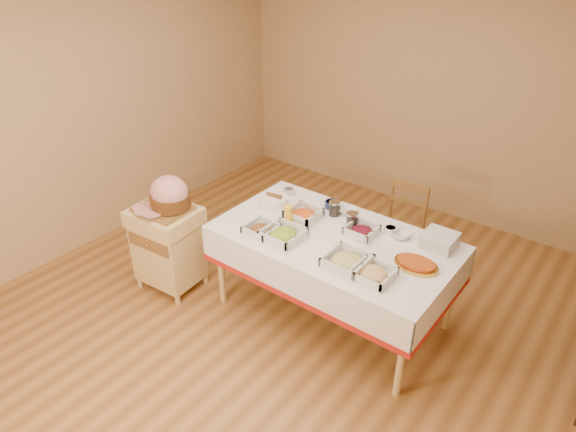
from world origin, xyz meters
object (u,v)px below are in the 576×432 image
at_px(ham_on_board, 169,196).
at_px(bread_basket, 274,201).
at_px(dining_table, 333,254).
at_px(mustard_bottle, 289,214).
at_px(preserve_jar_right, 352,220).
at_px(plate_stack, 439,240).
at_px(dining_chair, 401,228).
at_px(butcher_cart, 168,244).
at_px(preserve_jar_left, 335,209).
at_px(brass_platter, 416,264).

xyz_separation_m(ham_on_board, bread_basket, (0.63, 0.59, -0.09)).
bearing_deg(dining_table, mustard_bottle, -170.51).
xyz_separation_m(preserve_jar_right, plate_stack, (0.65, 0.15, -0.00)).
distance_m(dining_table, dining_chair, 0.94).
distance_m(dining_table, plate_stack, 0.79).
relative_size(dining_chair, mustard_bottle, 4.33).
bearing_deg(dining_table, butcher_cart, -158.50).
xyz_separation_m(ham_on_board, preserve_jar_left, (1.11, 0.77, -0.08)).
height_order(butcher_cart, ham_on_board, ham_on_board).
relative_size(preserve_jar_left, mustard_bottle, 0.63).
height_order(butcher_cart, brass_platter, brass_platter).
bearing_deg(preserve_jar_left, dining_chair, 64.50).
bearing_deg(dining_chair, preserve_jar_right, -98.23).
height_order(dining_chair, preserve_jar_left, preserve_jar_left).
bearing_deg(dining_table, plate_stack, 27.71).
distance_m(butcher_cart, preserve_jar_right, 1.59).
height_order(dining_table, preserve_jar_left, preserve_jar_left).
bearing_deg(brass_platter, dining_table, -178.72).
relative_size(preserve_jar_left, preserve_jar_right, 1.03).
xyz_separation_m(dining_chair, preserve_jar_left, (-0.31, -0.64, 0.38)).
bearing_deg(preserve_jar_left, dining_table, -56.83).
bearing_deg(preserve_jar_right, brass_platter, -16.93).
height_order(dining_chair, mustard_bottle, mustard_bottle).
relative_size(butcher_cart, bread_basket, 3.21).
distance_m(dining_chair, plate_stack, 0.87).
relative_size(preserve_jar_left, plate_stack, 0.52).
distance_m(preserve_jar_right, plate_stack, 0.67).
bearing_deg(preserve_jar_right, preserve_jar_left, 161.61).
relative_size(dining_table, preserve_jar_left, 14.91).
bearing_deg(preserve_jar_right, ham_on_board, -152.02).
relative_size(ham_on_board, brass_platter, 1.46).
bearing_deg(bread_basket, dining_table, -8.13).
relative_size(mustard_bottle, bread_basket, 0.82).
distance_m(dining_chair, bread_basket, 1.20).
bearing_deg(plate_stack, butcher_cart, -156.34).
xyz_separation_m(butcher_cart, bread_basket, (0.68, 0.62, 0.37)).
bearing_deg(dining_chair, dining_table, -97.84).
distance_m(ham_on_board, bread_basket, 0.86).
bearing_deg(brass_platter, preserve_jar_right, 163.07).
bearing_deg(ham_on_board, mustard_bottle, 25.23).
bearing_deg(butcher_cart, dining_table, 21.50).
bearing_deg(bread_basket, preserve_jar_left, 20.60).
height_order(dining_chair, plate_stack, plate_stack).
height_order(mustard_bottle, plate_stack, mustard_bottle).
height_order(preserve_jar_right, brass_platter, preserve_jar_right).
bearing_deg(bread_basket, preserve_jar_right, 9.38).
height_order(dining_chair, ham_on_board, ham_on_board).
distance_m(ham_on_board, preserve_jar_right, 1.49).
height_order(bread_basket, brass_platter, bread_basket).
height_order(ham_on_board, preserve_jar_right, ham_on_board).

